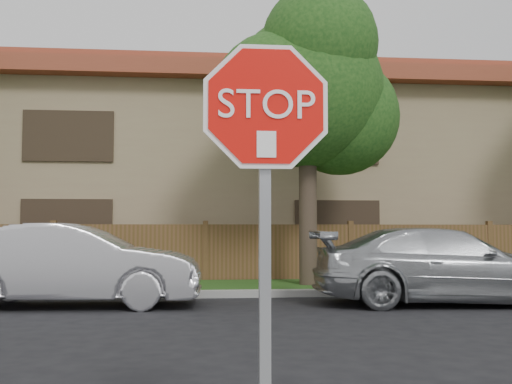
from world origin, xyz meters
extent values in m
cube|color=gray|center=(0.00, 8.15, 0.07)|extent=(70.00, 0.30, 0.15)
cube|color=#1E4714|center=(0.00, 9.80, 0.06)|extent=(70.00, 3.00, 0.12)
cube|color=#513A1C|center=(0.00, 11.40, 0.80)|extent=(70.00, 0.12, 1.60)
cube|color=#97805E|center=(0.00, 17.00, 3.00)|extent=(34.00, 8.00, 6.00)
cube|color=brown|center=(0.00, 17.00, 6.25)|extent=(35.20, 9.20, 0.50)
cube|color=brown|center=(0.00, 17.00, 6.85)|extent=(33.00, 5.50, 0.70)
cylinder|color=#382B21|center=(2.50, 9.70, 1.96)|extent=(0.44, 0.44, 3.92)
sphere|color=#163E13|center=(2.50, 9.70, 4.90)|extent=(3.80, 3.80, 3.80)
sphere|color=#163E13|center=(3.40, 10.00, 4.34)|extent=(3.00, 3.00, 3.00)
sphere|color=#163E13|center=(1.70, 9.30, 4.62)|extent=(3.20, 3.20, 3.20)
sphere|color=#163E13|center=(2.70, 9.10, 5.95)|extent=(2.80, 2.80, 2.80)
cube|color=gray|center=(0.21, -1.44, 1.25)|extent=(0.07, 0.06, 2.30)
cylinder|color=white|center=(0.21, -1.50, 2.15)|extent=(1.01, 0.02, 1.01)
cylinder|color=red|center=(0.21, -1.51, 2.15)|extent=(0.93, 0.02, 0.93)
cube|color=white|center=(0.21, -1.53, 1.93)|extent=(0.11, 0.00, 0.15)
imported|color=silver|center=(-2.52, 6.84, 0.79)|extent=(4.83, 1.84, 1.57)
imported|color=#A5A9AC|center=(4.62, 6.54, 0.75)|extent=(5.27, 2.45, 1.49)
camera|label=1|loc=(-0.16, -4.84, 1.45)|focal=42.00mm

